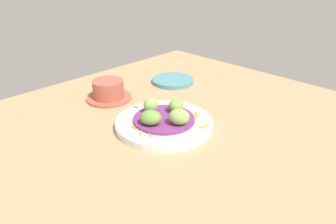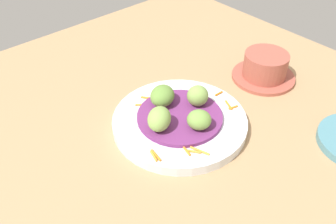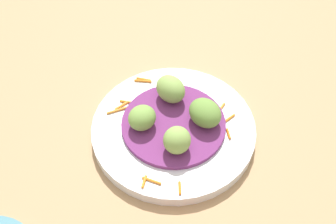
{
  "view_description": "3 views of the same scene",
  "coord_description": "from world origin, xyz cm",
  "views": [
    {
      "loc": [
        56.54,
        47.82,
        43.62
      ],
      "look_at": [
        2.4,
        -5.06,
        6.05
      ],
      "focal_mm": 33.91,
      "sensor_mm": 36.0,
      "label": 1
    },
    {
      "loc": [
        -35.36,
        32.35,
        50.3
      ],
      "look_at": [
        5.41,
        -3.73,
        5.3
      ],
      "focal_mm": 39.63,
      "sensor_mm": 36.0,
      "label": 2
    },
    {
      "loc": [
        0.69,
        -46.39,
        57.23
      ],
      "look_at": [
        2.97,
        -3.33,
        5.12
      ],
      "focal_mm": 45.47,
      "sensor_mm": 36.0,
      "label": 3
    }
  ],
  "objects": [
    {
      "name": "guac_scoop_center",
      "position": [
        -1.12,
        -5.46,
        6.57
      ],
      "size": [
        6.07,
        6.08,
        3.61
      ],
      "primitive_type": "ellipsoid",
      "rotation": [
        0.0,
        0.0,
        3.94
      ],
      "color": "#759E47",
      "rests_on": "cabbage_bed"
    },
    {
      "name": "main_plate",
      "position": [
        3.74,
        -5.28,
        3.0
      ],
      "size": [
        26.03,
        26.03,
        2.0
      ],
      "primitive_type": "cylinder",
      "color": "silver",
      "rests_on": "table_surface"
    },
    {
      "name": "cabbage_bed",
      "position": [
        3.74,
        -5.28,
        4.38
      ],
      "size": [
        16.47,
        16.47,
        0.77
      ],
      "primitive_type": "cylinder",
      "color": "#702D6B",
      "rests_on": "main_plate"
    },
    {
      "name": "table_surface",
      "position": [
        0.0,
        0.0,
        1.0
      ],
      "size": [
        110.0,
        110.0,
        2.0
      ],
      "primitive_type": "cube",
      "color": "tan",
      "rests_on": "ground"
    },
    {
      "name": "guac_scoop_back",
      "position": [
        8.6,
        -5.09,
        6.68
      ],
      "size": [
        6.86,
        7.15,
        3.84
      ],
      "primitive_type": "ellipsoid",
      "rotation": [
        0.0,
        0.0,
        2.13
      ],
      "color": "olive",
      "rests_on": "cabbage_bed"
    },
    {
      "name": "guac_scoop_right",
      "position": [
        3.92,
        -10.14,
        6.83
      ],
      "size": [
        5.44,
        5.51,
        4.13
      ],
      "primitive_type": "ellipsoid",
      "rotation": [
        0.0,
        0.0,
        5.87
      ],
      "color": "#84A851",
      "rests_on": "cabbage_bed"
    },
    {
      "name": "carrot_garnish",
      "position": [
        1.4,
        -4.39,
        4.2
      ],
      "size": [
        20.75,
        23.15,
        0.4
      ],
      "color": "orange",
      "rests_on": "main_plate"
    },
    {
      "name": "guac_scoop_left",
      "position": [
        3.56,
        -0.41,
        6.88
      ],
      "size": [
        6.53,
        6.77,
        4.24
      ],
      "primitive_type": "ellipsoid",
      "rotation": [
        0.0,
        0.0,
        3.77
      ],
      "color": "#84A851",
      "rests_on": "cabbage_bed"
    }
  ]
}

